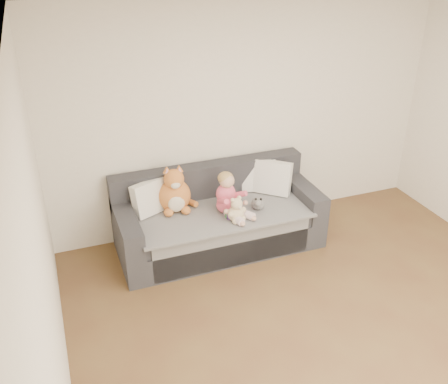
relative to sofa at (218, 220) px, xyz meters
name	(u,v)px	position (x,y,z in m)	size (l,w,h in m)	color
room_shell	(353,201)	(0.51, -1.64, 0.99)	(5.00, 5.00, 5.00)	brown
sofa	(218,220)	(0.00, 0.00, 0.00)	(2.20, 0.94, 0.85)	#2B2B30
cushion_left	(150,198)	(-0.71, 0.14, 0.34)	(0.42, 0.31, 0.37)	silver
cushion_right_back	(258,175)	(0.57, 0.23, 0.34)	(0.42, 0.26, 0.37)	silver
cushion_right_front	(273,177)	(0.69, 0.10, 0.35)	(0.43, 0.41, 0.39)	silver
toddler	(228,196)	(0.06, -0.15, 0.36)	(0.34, 0.47, 0.47)	#DD4E5C
plush_cat	(175,193)	(-0.44, 0.11, 0.36)	(0.42, 0.36, 0.53)	#CB592D
teddy_bear	(236,211)	(0.08, -0.33, 0.27)	(0.21, 0.17, 0.28)	beige
plush_cow	(258,204)	(0.39, -0.19, 0.23)	(0.14, 0.20, 0.16)	white
sippy_cup	(230,215)	(0.03, -0.29, 0.22)	(0.10, 0.07, 0.11)	#5D3591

